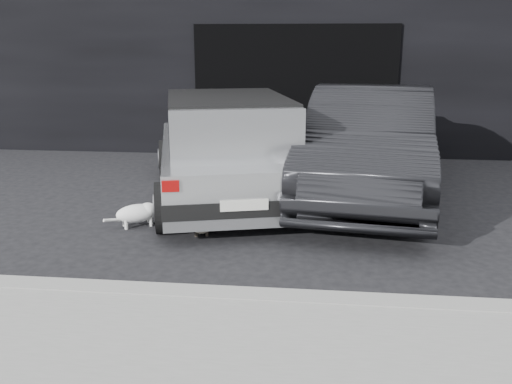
# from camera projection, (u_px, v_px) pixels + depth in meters

# --- Properties ---
(ground) EXTENTS (80.00, 80.00, 0.00)m
(ground) POSITION_uv_depth(u_px,v_px,m) (208.00, 213.00, 7.41)
(ground) COLOR black
(ground) RESTS_ON ground
(building_facade) EXTENTS (34.00, 4.00, 5.00)m
(building_facade) POSITION_uv_depth(u_px,v_px,m) (299.00, 31.00, 12.38)
(building_facade) COLOR black
(building_facade) RESTS_ON ground
(garage_opening) EXTENTS (4.00, 0.10, 2.60)m
(garage_opening) POSITION_uv_depth(u_px,v_px,m) (295.00, 92.00, 10.78)
(garage_opening) COLOR black
(garage_opening) RESTS_ON ground
(curb) EXTENTS (18.00, 0.25, 0.12)m
(curb) POSITION_uv_depth(u_px,v_px,m) (263.00, 300.00, 4.80)
(curb) COLOR gray
(curb) RESTS_ON ground
(sidewalk) EXTENTS (18.00, 2.20, 0.11)m
(sidewalk) POSITION_uv_depth(u_px,v_px,m) (246.00, 381.00, 3.65)
(sidewalk) COLOR gray
(sidewalk) RESTS_ON ground
(silver_hatchback) EXTENTS (2.87, 4.49, 1.53)m
(silver_hatchback) POSITION_uv_depth(u_px,v_px,m) (226.00, 143.00, 7.89)
(silver_hatchback) COLOR #AEB1B3
(silver_hatchback) RESTS_ON ground
(second_car) EXTENTS (2.37, 5.11, 1.62)m
(second_car) POSITION_uv_depth(u_px,v_px,m) (369.00, 143.00, 8.04)
(second_car) COLOR black
(second_car) RESTS_ON ground
(cat_siamese) EXTENTS (0.36, 0.75, 0.26)m
(cat_siamese) POSITION_uv_depth(u_px,v_px,m) (201.00, 224.00, 6.61)
(cat_siamese) COLOR beige
(cat_siamese) RESTS_ON ground
(cat_white) EXTENTS (0.70, 0.51, 0.37)m
(cat_white) POSITION_uv_depth(u_px,v_px,m) (140.00, 212.00, 6.86)
(cat_white) COLOR white
(cat_white) RESTS_ON ground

